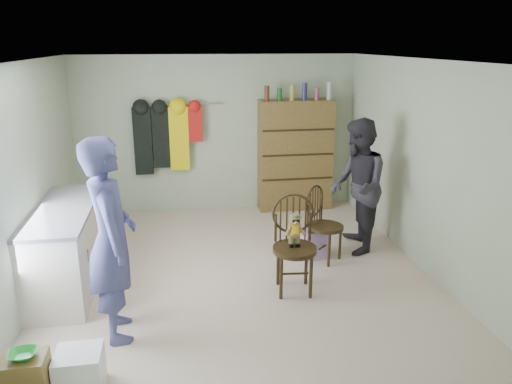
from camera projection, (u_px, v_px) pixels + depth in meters
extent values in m
plane|color=beige|center=(238.00, 272.00, 6.06)|extent=(5.00, 5.00, 0.00)
plane|color=beige|center=(218.00, 134.00, 8.06)|extent=(4.50, 0.00, 4.50)
plane|color=beige|center=(29.00, 182.00, 5.35)|extent=(0.00, 5.00, 5.00)
plane|color=beige|center=(421.00, 165.00, 6.05)|extent=(0.00, 5.00, 5.00)
plane|color=white|center=(236.00, 60.00, 5.33)|extent=(5.00, 5.00, 0.00)
cube|color=silver|center=(67.00, 249.00, 5.63)|extent=(0.60, 1.80, 0.90)
cube|color=slate|center=(62.00, 209.00, 5.49)|extent=(0.64, 1.86, 0.04)
cylinder|color=#99999E|center=(88.00, 256.00, 5.22)|extent=(0.02, 0.02, 0.14)
cylinder|color=#99999E|center=(100.00, 226.00, 6.07)|extent=(0.02, 0.02, 0.14)
cube|color=olive|center=(27.00, 383.00, 3.76)|extent=(0.32, 0.27, 0.45)
imported|color=green|center=(23.00, 355.00, 3.68)|extent=(0.20, 0.20, 0.05)
cube|color=white|center=(80.00, 371.00, 3.98)|extent=(0.36, 0.35, 0.34)
cylinder|color=#322411|center=(295.00, 249.00, 5.46)|extent=(0.53, 0.53, 0.05)
cylinder|color=#322411|center=(281.00, 278.00, 5.37)|extent=(0.04, 0.04, 0.48)
cylinder|color=#322411|center=(311.00, 278.00, 5.39)|extent=(0.04, 0.04, 0.48)
cylinder|color=#322411|center=(278.00, 265.00, 5.69)|extent=(0.04, 0.04, 0.48)
cylinder|color=#322411|center=(306.00, 264.00, 5.71)|extent=(0.04, 0.04, 0.48)
torus|color=#322411|center=(293.00, 214.00, 5.54)|extent=(0.47, 0.08, 0.47)
cylinder|color=#322411|center=(276.00, 228.00, 5.57)|extent=(0.03, 0.03, 0.32)
cylinder|color=#322411|center=(310.00, 227.00, 5.59)|extent=(0.03, 0.03, 0.32)
cylinder|color=yellow|center=(295.00, 230.00, 5.42)|extent=(0.12, 0.12, 0.11)
cylinder|color=#475128|center=(294.00, 239.00, 5.45)|extent=(0.07, 0.07, 0.17)
sphere|color=#9E7042|center=(295.00, 220.00, 5.38)|extent=(0.11, 0.11, 0.11)
cylinder|color=#475128|center=(295.00, 216.00, 5.37)|extent=(0.09, 0.09, 0.04)
cube|color=black|center=(296.00, 221.00, 5.34)|extent=(0.08, 0.01, 0.02)
cylinder|color=#322411|center=(325.00, 227.00, 6.28)|extent=(0.61, 0.61, 0.04)
cylinder|color=#322411|center=(329.00, 250.00, 6.16)|extent=(0.03, 0.03, 0.43)
cylinder|color=#322411|center=(340.00, 243.00, 6.38)|extent=(0.03, 0.03, 0.43)
cylinder|color=#322411|center=(309.00, 245.00, 6.33)|extent=(0.03, 0.03, 0.43)
cylinder|color=#322411|center=(320.00, 238.00, 6.55)|extent=(0.03, 0.03, 0.43)
torus|color=#322411|center=(314.00, 201.00, 6.29)|extent=(0.32, 0.31, 0.42)
cylinder|color=#322411|center=(308.00, 216.00, 6.20)|extent=(0.03, 0.03, 0.29)
cylinder|color=#322411|center=(322.00, 208.00, 6.46)|extent=(0.03, 0.03, 0.29)
cube|color=pink|center=(314.00, 243.00, 6.46)|extent=(0.40, 0.34, 0.37)
imported|color=#42447A|center=(111.00, 240.00, 4.54)|extent=(0.58, 0.77, 1.92)
imported|color=#2D2B33|center=(357.00, 187.00, 6.47)|extent=(0.81, 0.97, 1.77)
cube|color=olive|center=(295.00, 155.00, 8.17)|extent=(1.20, 0.38, 1.80)
cube|color=#322411|center=(298.00, 179.00, 8.09)|extent=(1.16, 0.02, 0.03)
cube|color=#322411|center=(298.00, 155.00, 7.97)|extent=(1.16, 0.02, 0.03)
cube|color=#322411|center=(299.00, 130.00, 7.86)|extent=(1.16, 0.02, 0.03)
cylinder|color=#592D14|center=(267.00, 93.00, 7.70)|extent=(0.08, 0.08, 0.24)
cylinder|color=#19591E|center=(279.00, 95.00, 7.73)|extent=(0.08, 0.08, 0.19)
cylinder|color=#A59933|center=(292.00, 93.00, 7.76)|extent=(0.08, 0.08, 0.24)
cylinder|color=navy|center=(305.00, 92.00, 7.79)|extent=(0.08, 0.08, 0.27)
cylinder|color=#8C3F59|center=(317.00, 94.00, 7.83)|extent=(0.08, 0.08, 0.19)
cylinder|color=#B2B2B7|center=(329.00, 91.00, 7.85)|extent=(0.08, 0.08, 0.28)
cylinder|color=#99999E|center=(192.00, 104.00, 7.79)|extent=(1.00, 0.02, 0.02)
cube|color=black|center=(143.00, 141.00, 7.78)|extent=(0.28, 0.10, 1.05)
cube|color=black|center=(161.00, 138.00, 7.81)|extent=(0.26, 0.10, 0.95)
cube|color=yellow|center=(179.00, 139.00, 7.86)|extent=(0.30, 0.10, 1.00)
cube|color=red|center=(195.00, 124.00, 7.83)|extent=(0.22, 0.10, 0.55)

